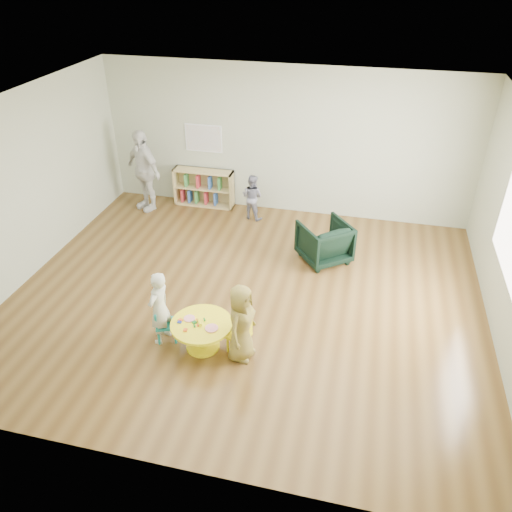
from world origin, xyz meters
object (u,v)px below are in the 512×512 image
Objects in this scene: bookshelf at (204,188)px; adult_caretaker at (143,170)px; activity_table at (202,330)px; child_right at (241,323)px; child_left at (159,308)px; kid_chair_right at (241,335)px; kid_chair_left at (164,323)px; toddler at (252,197)px; armchair at (324,242)px.

bookshelf is 1.23m from adult_caretaker.
activity_table is 0.74× the size of child_right.
child_left reaches higher than activity_table.
child_right is at bearing 99.00° from child_left.
kid_chair_left is at bearing 109.68° from kid_chair_right.
kid_chair_right is (0.52, 0.05, -0.02)m from activity_table.
kid_chair_left is 0.57× the size of toddler.
bookshelf is (-0.78, 4.03, 0.09)m from kid_chair_left.
bookshelf is 1.35× the size of toddler.
child_left is 4.07m from adult_caretaker.
child_left is (-0.02, -0.02, 0.26)m from kid_chair_left.
activity_table is 1.06× the size of armchair.
adult_caretaker is (-3.69, 1.12, 0.46)m from armchair.
kid_chair_left is at bearing 95.85° from child_right.
kid_chair_right is at bearing -65.28° from bookshelf.
kid_chair_right is at bearing 5.07° from activity_table.
armchair is at bearing 13.01° from adult_caretaker.
armchair is at bearing -6.49° from child_right.
kid_chair_left is 1.13m from child_right.
kid_chair_right is 0.29m from child_right.
bookshelf is 1.12× the size of child_left.
kid_chair_left reaches higher than kid_chair_right.
armchair is at bearing 155.19° from child_left.
child_left is at bearing 178.39° from activity_table.
child_right reaches higher than kid_chair_right.
adult_caretaker is at bearing 58.19° from kid_chair_right.
kid_chair_left is 0.42× the size of bookshelf.
armchair is 3.13m from child_left.
kid_chair_left is 0.48× the size of child_left.
activity_table is 0.55m from kid_chair_left.
child_right is at bearing -65.41° from bookshelf.
toddler is at bearing 31.64° from adult_caretaker.
child_left is at bearing -33.45° from adult_caretaker.
kid_chair_left is 0.47× the size of child_right.
kid_chair_left is at bearing 176.22° from activity_table.
kid_chair_left is at bearing -78.98° from bookshelf.
activity_table is at bearing -71.84° from bookshelf.
adult_caretaker is at bearing -141.52° from child_left.
child_left is at bearing 110.74° from kid_chair_right.
toddler is at bearing 155.88° from kid_chair_left.
adult_caretaker reaches higher than child_right.
kid_chair_left reaches higher than activity_table.
kid_chair_right reaches higher than activity_table.
toddler is (-0.78, 3.75, -0.10)m from child_right.
armchair is 0.71× the size of child_left.
kid_chair_right is (1.07, 0.01, -0.01)m from kid_chair_left.
toddler is 0.55× the size of adult_caretaker.
bookshelf is 1.16m from toddler.
armchair is 2.68m from child_right.
adult_caretaker is (-2.16, -0.07, 0.36)m from toddler.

